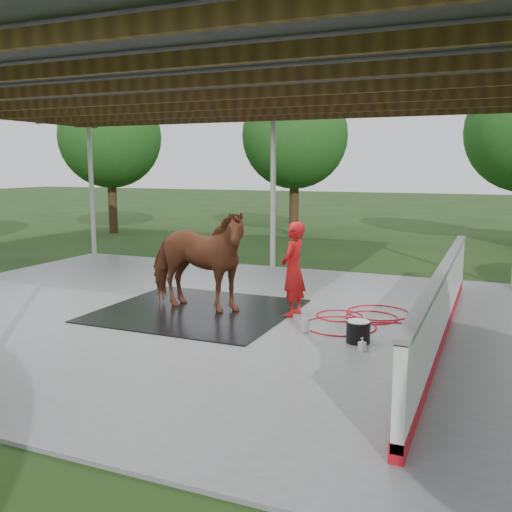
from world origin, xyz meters
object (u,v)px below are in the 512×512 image
at_px(handler, 293,269).
at_px(horse, 196,260).
at_px(dasher_board, 442,305).
at_px(wash_bucket, 358,331).

bearing_deg(handler, horse, -72.47).
distance_m(dasher_board, handler, 2.62).
height_order(horse, wash_bucket, horse).
bearing_deg(dasher_board, horse, 179.00).
xyz_separation_m(handler, wash_bucket, (1.42, -1.10, -0.66)).
height_order(horse, handler, horse).
relative_size(handler, wash_bucket, 4.62).
height_order(dasher_board, wash_bucket, dasher_board).
bearing_deg(horse, wash_bucket, -99.04).
relative_size(dasher_board, handler, 4.81).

